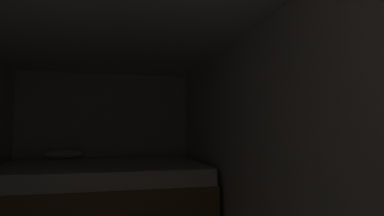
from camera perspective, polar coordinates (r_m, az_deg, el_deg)
name	(u,v)px	position (r m, az deg, el deg)	size (l,w,h in m)	color
wall_back	(105,139)	(5.33, -15.30, -5.40)	(2.76, 0.05, 2.12)	beige
wall_right	(259,148)	(2.83, 11.82, -6.99)	(0.05, 5.51, 2.12)	beige
ceiling_slab	(98,11)	(2.72, -16.50, 16.27)	(2.76, 5.51, 0.05)	white
bed	(101,194)	(4.39, -15.87, -14.56)	(2.54, 1.90, 0.94)	olive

